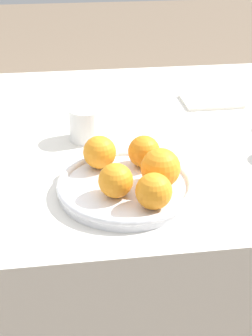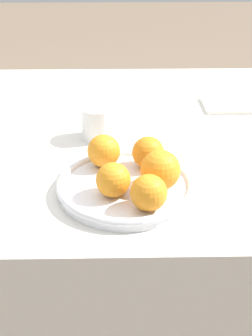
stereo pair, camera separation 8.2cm
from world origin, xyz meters
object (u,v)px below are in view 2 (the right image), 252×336
at_px(orange_2, 160,170).
at_px(cup_0, 98,123).
at_px(fruit_platter, 126,186).
at_px(orange_0, 148,153).
at_px(napkin, 232,105).
at_px(orange_1, 113,180).
at_px(orange_3, 104,151).
at_px(orange_4, 149,193).

height_order(orange_2, cup_0, orange_2).
distance_m(fruit_platter, orange_0, 0.08).
bearing_deg(orange_0, napkin, 55.45).
xyz_separation_m(orange_1, orange_3, (-0.02, 0.10, 0.00)).
xyz_separation_m(cup_0, napkin, (0.34, 0.18, -0.03)).
distance_m(orange_1, orange_4, 0.07).
xyz_separation_m(fruit_platter, orange_4, (0.04, -0.08, 0.03)).
bearing_deg(fruit_platter, cup_0, 103.75).
relative_size(orange_2, orange_4, 1.16).
distance_m(orange_2, orange_3, 0.13).
distance_m(orange_1, cup_0, 0.27).
bearing_deg(napkin, orange_1, -124.35).
height_order(orange_1, orange_2, orange_2).
height_order(orange_4, napkin, orange_4).
bearing_deg(orange_2, orange_0, 102.51).
relative_size(orange_2, orange_3, 1.12).
relative_size(fruit_platter, orange_1, 4.14).
relative_size(orange_1, orange_3, 0.96).
bearing_deg(orange_4, cup_0, 106.54).
relative_size(fruit_platter, orange_3, 3.96).
height_order(fruit_platter, orange_0, orange_0).
height_order(orange_3, cup_0, orange_3).
bearing_deg(orange_3, orange_4, -62.81).
height_order(orange_2, orange_3, orange_2).
distance_m(orange_2, cup_0, 0.27).
bearing_deg(fruit_platter, orange_3, 120.24).
distance_m(fruit_platter, cup_0, 0.24).
bearing_deg(orange_0, fruit_platter, -124.18).
bearing_deg(orange_4, orange_2, 69.72).
bearing_deg(orange_2, orange_1, -164.21).
bearing_deg(napkin, orange_2, -117.76).
height_order(fruit_platter, orange_3, orange_3).
distance_m(orange_2, napkin, 0.48).
height_order(fruit_platter, orange_4, orange_4).
bearing_deg(orange_0, orange_1, -123.63).
relative_size(orange_0, orange_4, 1.00).
xyz_separation_m(fruit_platter, orange_0, (0.04, 0.06, 0.03)).
relative_size(orange_0, orange_3, 0.97).
xyz_separation_m(orange_2, orange_3, (-0.10, 0.08, -0.00)).
distance_m(orange_1, napkin, 0.54).
bearing_deg(orange_1, napkin, 55.65).
relative_size(orange_1, cup_0, 0.80).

